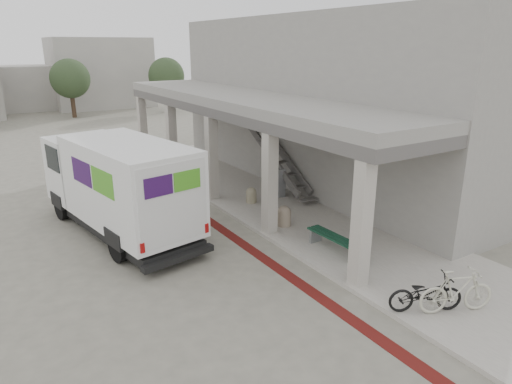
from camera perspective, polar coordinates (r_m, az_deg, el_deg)
ground at (r=13.47m, az=-4.66°, el=-7.91°), size 120.00×120.00×0.00m
bike_lane_stripe at (r=15.51m, az=-4.82°, el=-4.30°), size 0.35×40.00×0.01m
sidewalk at (r=15.52m, az=8.57°, el=-4.22°), size 4.40×28.00×0.12m
transit_building at (r=19.81m, az=6.82°, el=10.69°), size 7.60×17.00×7.00m
tree_mid at (r=41.58m, az=-22.22°, el=12.97°), size 3.20×3.20×4.80m
tree_right at (r=42.80m, az=-11.13°, el=14.04°), size 3.20×3.20×4.80m
fedex_truck at (r=15.12m, az=-16.98°, el=1.01°), size 3.38×7.56×3.11m
bench at (r=13.44m, az=9.83°, el=-6.05°), size 0.50×2.01×0.47m
bollard_near at (r=15.15m, az=3.52°, el=-2.97°), size 0.46×0.46×0.68m
bollard_far at (r=17.32m, az=-0.59°, el=-0.37°), size 0.40×0.40×0.60m
utility_cabinet at (r=18.09m, az=2.58°, el=1.31°), size 0.65×0.78×1.13m
bicycle_black at (r=11.11m, az=20.43°, el=-11.78°), size 1.76×1.29×0.88m
bicycle_cream at (r=11.28m, az=23.80°, el=-11.27°), size 1.81×1.15×1.05m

